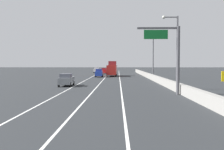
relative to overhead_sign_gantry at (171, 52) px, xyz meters
The scene contains 13 objects.
ground_plane 38.72m from the overhead_sign_gantry, 100.41° to the left, with size 320.00×320.00×0.00m, color #26282B.
lane_stripe_left 31.72m from the overhead_sign_gantry, 113.37° to the left, with size 0.16×130.00×0.00m, color silver.
lane_stripe_center 30.52m from the overhead_sign_gantry, 107.26° to the left, with size 0.16×130.00×0.00m, color silver.
lane_stripe_right 29.68m from the overhead_sign_gantry, 100.71° to the left, with size 0.16×130.00×0.00m, color silver.
jersey_barrier_right 14.48m from the overhead_sign_gantry, 84.44° to the left, with size 0.60×120.00×1.10m, color gray.
overhead_sign_gantry is the anchor object (origin of this frame).
lamp_post_right_second 6.09m from the overhead_sign_gantry, 73.95° to the left, with size 2.14×0.44×9.71m.
lamp_post_right_third 29.53m from the overhead_sign_gantry, 86.69° to the left, with size 2.14×0.44×9.71m.
car_red_0 56.81m from the overhead_sign_gantry, 100.51° to the left, with size 1.89×4.45×1.97m.
car_blue_1 38.37m from the overhead_sign_gantry, 106.10° to the left, with size 1.86×4.25×2.06m.
car_gray_2 17.78m from the overhead_sign_gantry, 142.11° to the left, with size 2.00×4.74×1.91m.
car_white_3 66.72m from the overhead_sign_gantry, 101.78° to the left, with size 2.04×4.36×2.07m.
box_truck 42.11m from the overhead_sign_gantry, 100.18° to the left, with size 2.69×9.19×4.06m.
Camera 1 is at (1.07, -2.55, 3.45)m, focal length 41.83 mm.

